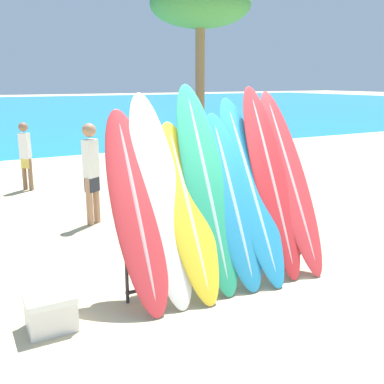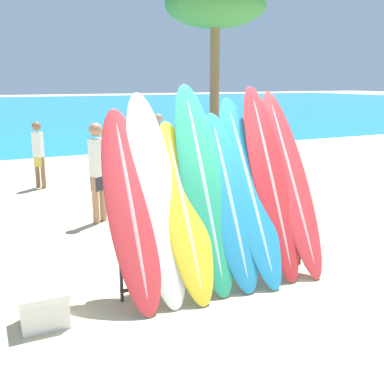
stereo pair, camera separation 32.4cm
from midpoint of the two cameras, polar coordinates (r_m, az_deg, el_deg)
name	(u,v)px [view 2 (the right image)]	position (r m, az deg, el deg)	size (l,w,h in m)	color
ground_plane	(248,288)	(5.67, 8.85, -11.99)	(160.00, 160.00, 0.00)	#CCB789
ocean_water	(12,108)	(44.22, -21.75, 9.85)	(120.00, 60.00, 0.01)	teal
surfboard_rack	(219,242)	(5.62, 5.17, -6.41)	(2.57, 0.04, 0.95)	#28282D
surfboard_slot_0	(131,208)	(5.03, -5.93, -2.07)	(0.56, 1.17, 2.16)	red
surfboard_slot_1	(156,197)	(5.15, -2.86, -0.59)	(0.55, 1.22, 2.34)	silver
surfboard_slot_2	(184,210)	(5.25, 0.73, -2.27)	(0.55, 1.17, 1.99)	yellow
surfboard_slot_3	(204,187)	(5.41, 3.22, 0.65)	(0.57, 1.21, 2.44)	#289E70
surfboard_slot_4	(230,200)	(5.54, 6.47, -1.02)	(0.57, 1.12, 2.08)	teal
surfboard_slot_5	(250,189)	(5.75, 8.94, 0.35)	(0.55, 1.36, 2.26)	teal
surfboard_slot_6	(271,181)	(5.92, 11.51, 1.39)	(0.53, 1.22, 2.41)	red
surfboard_slot_7	(291,181)	(6.13, 13.98, 1.37)	(0.52, 1.34, 2.34)	red
person_near_water	(39,152)	(10.96, -18.12, 4.82)	(0.26, 0.26, 1.56)	#846047
person_mid_beach	(98,169)	(7.96, -10.77, 2.88)	(0.30, 0.28, 1.77)	#A87A5B
person_far_left	(158,146)	(10.96, -3.44, 5.90)	(0.25, 0.29, 1.70)	#A87A5B
palm_tree	(215,7)	(14.42, 3.70, 22.42)	(3.01, 3.01, 5.33)	brown
cooler_box	(43,307)	(4.97, -16.53, -13.89)	(0.49, 0.41, 0.38)	silver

